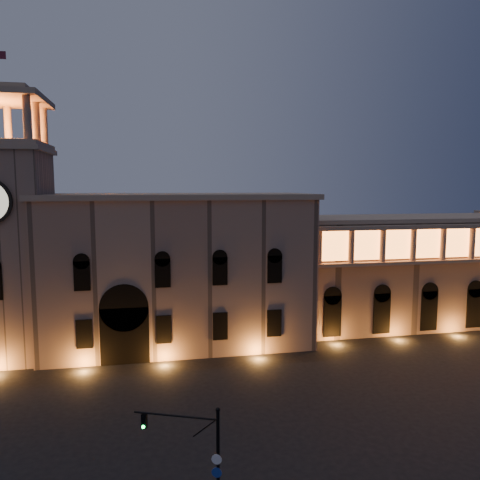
# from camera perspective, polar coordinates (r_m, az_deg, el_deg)

# --- Properties ---
(ground) EXTENTS (160.00, 160.00, 0.00)m
(ground) POSITION_cam_1_polar(r_m,az_deg,el_deg) (37.64, -1.72, -22.79)
(ground) COLOR black
(ground) RESTS_ON ground
(government_building) EXTENTS (30.80, 12.80, 17.60)m
(government_building) POSITION_cam_1_polar(r_m,az_deg,el_deg) (55.26, -7.58, -3.58)
(government_building) COLOR #8F705E
(government_building) RESTS_ON ground
(clock_tower) EXTENTS (9.80, 9.80, 32.40)m
(clock_tower) POSITION_cam_1_polar(r_m,az_deg,el_deg) (55.82, -26.81, -0.26)
(clock_tower) COLOR #8F705E
(clock_tower) RESTS_ON ground
(colonnade_wing) EXTENTS (40.60, 11.50, 14.50)m
(colonnade_wing) POSITION_cam_1_polar(r_m,az_deg,el_deg) (68.42, 22.19, -3.28)
(colonnade_wing) COLOR #8A6A58
(colonnade_wing) RESTS_ON ground
(traffic_light) EXTENTS (4.66, 2.06, 6.82)m
(traffic_light) POSITION_cam_1_polar(r_m,az_deg,el_deg) (28.04, -4.54, -25.47)
(traffic_light) COLOR black
(traffic_light) RESTS_ON ground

